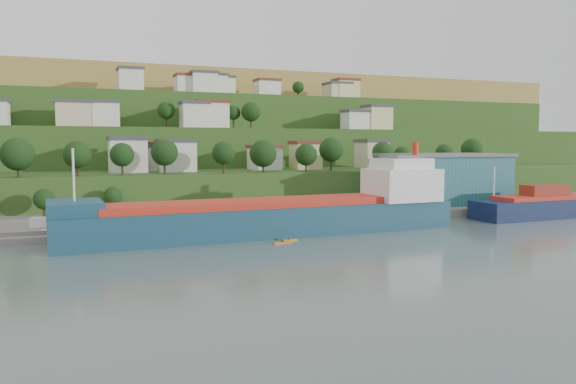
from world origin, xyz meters
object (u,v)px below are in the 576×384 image
warehouse (443,178)px  kayak_orange (283,242)px  cargo_ship_near (280,218)px  caravan (47,224)px

warehouse → kayak_orange: bearing=-151.3°
kayak_orange → cargo_ship_near: bearing=63.3°
cargo_ship_near → kayak_orange: size_ratio=21.37×
cargo_ship_near → warehouse: 56.46m
caravan → kayak_orange: caravan is taller
caravan → kayak_orange: 43.89m
warehouse → caravan: warehouse is taller
cargo_ship_near → caravan: 42.92m
cargo_ship_near → kayak_orange: cargo_ship_near is taller
caravan → cargo_ship_near: bearing=-5.1°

